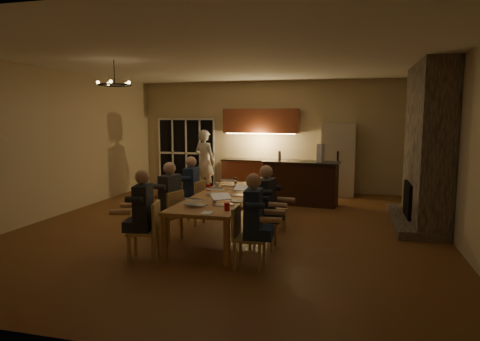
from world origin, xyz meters
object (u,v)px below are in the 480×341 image
(laptop_d, at_px, (241,189))
(mug_back, at_px, (217,185))
(chair_left_mid, at_px, (167,215))
(person_left_near, at_px, (143,215))
(laptop_f, at_px, (257,181))
(chair_right_near, at_px, (250,237))
(bar_blender, at_px, (321,153))
(chair_left_far, at_px, (192,202))
(person_right_mid, at_px, (266,206))
(chair_right_far, at_px, (275,207))
(plate_near, at_px, (238,201))
(refrigerator, at_px, (338,159))
(mug_mid, at_px, (236,188))
(person_right_near, at_px, (253,221))
(person_left_far, at_px, (191,190))
(bar_bottle, at_px, (280,156))
(chandelier, at_px, (115,85))
(chair_right_mid, at_px, (263,221))
(laptop_b, at_px, (223,198))
(plate_far, at_px, (255,188))
(can_silver, at_px, (214,200))
(laptop_c, at_px, (215,188))
(redcup_near, at_px, (227,207))
(mug_front, at_px, (216,197))
(laptop_e, at_px, (230,180))
(standing_person, at_px, (205,162))
(can_right, at_px, (250,189))
(plate_left, at_px, (191,204))
(redcup_mid, at_px, (208,188))
(bar_island, at_px, (301,183))
(laptop_a, at_px, (196,199))
(chair_left_near, at_px, (143,231))
(dining_table, at_px, (225,215))
(person_left_mid, at_px, (170,201))
(can_cola, at_px, (236,180))

(laptop_d, xyz_separation_m, mug_back, (-0.68, 0.73, -0.06))
(chair_left_mid, distance_m, person_left_near, 1.04)
(laptop_f, bearing_deg, person_left_near, -135.89)
(chair_left_mid, height_order, chair_right_near, same)
(bar_blender, bearing_deg, laptop_f, -94.97)
(chair_left_far, xyz_separation_m, chair_right_near, (1.73, -2.19, 0.00))
(person_right_mid, bearing_deg, laptop_f, 24.82)
(chair_right_far, xyz_separation_m, plate_near, (-0.43, -1.14, 0.31))
(refrigerator, bearing_deg, mug_mid, -113.47)
(person_right_near, relative_size, laptop_f, 4.31)
(person_left_far, xyz_separation_m, bar_bottle, (1.37, 2.59, 0.51))
(chandelier, bearing_deg, chair_left_far, 36.65)
(chair_right_mid, height_order, laptop_d, laptop_d)
(person_left_near, distance_m, person_right_mid, 2.00)
(laptop_b, bearing_deg, chair_right_mid, -10.02)
(plate_far, bearing_deg, can_silver, -101.97)
(chair_left_far, height_order, plate_near, chair_left_far)
(chair_right_near, relative_size, laptop_b, 2.78)
(person_left_far, bearing_deg, laptop_f, 108.20)
(chair_left_mid, bearing_deg, laptop_c, 146.14)
(chair_left_far, relative_size, redcup_near, 7.42)
(chair_right_mid, height_order, mug_front, chair_right_mid)
(laptop_d, distance_m, laptop_e, 1.17)
(standing_person, relative_size, chandelier, 2.95)
(person_right_mid, height_order, bar_bottle, person_right_mid)
(can_right, xyz_separation_m, plate_left, (-0.68, -1.31, -0.05))
(laptop_f, xyz_separation_m, redcup_near, (0.05, -2.34, -0.05))
(plate_left, bearing_deg, bar_blender, 65.88)
(chair_left_mid, relative_size, redcup_mid, 7.42)
(person_left_near, distance_m, chandelier, 2.76)
(chair_right_mid, relative_size, can_silver, 7.42)
(laptop_b, height_order, plate_far, laptop_b)
(laptop_f, distance_m, can_silver, 1.92)
(bar_island, xyz_separation_m, plate_far, (-0.63, -2.34, 0.22))
(laptop_a, relative_size, mug_back, 3.20)
(person_right_mid, bearing_deg, chair_left_near, 130.47)
(redcup_mid, bearing_deg, dining_table, -39.96)
(chair_left_far, relative_size, bar_blender, 2.00)
(can_silver, bearing_deg, chair_right_far, 61.35)
(laptop_a, distance_m, laptop_d, 1.13)
(laptop_d, bearing_deg, refrigerator, 77.70)
(chair_left_mid, bearing_deg, laptop_f, 158.61)
(laptop_c, bearing_deg, person_left_mid, 25.90)
(can_cola, bearing_deg, plate_far, -46.25)
(chair_right_mid, height_order, plate_far, chair_right_mid)
(person_right_near, height_order, bar_blender, bar_blender)
(can_right, bearing_deg, plate_left, -117.33)
(chair_right_mid, distance_m, can_silver, 0.88)
(chair_left_mid, bearing_deg, mug_front, 112.99)
(refrigerator, xyz_separation_m, redcup_near, (-1.46, -5.91, -0.19))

